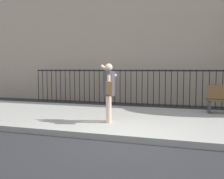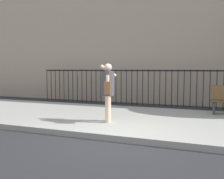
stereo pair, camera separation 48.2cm
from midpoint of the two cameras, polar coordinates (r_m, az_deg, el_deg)
ground_plane at (r=5.79m, az=-0.86°, el=-11.67°), size 60.00×60.00×0.00m
sidewalk at (r=7.83m, az=4.31°, el=-6.81°), size 28.00×4.40×0.15m
building_facade at (r=14.23m, az=10.62°, el=17.29°), size 28.00×4.00×9.53m
iron_fence at (r=11.33m, az=8.70°, el=1.51°), size 12.03×0.04×1.60m
pedestrian_on_phone at (r=7.03m, az=-2.70°, el=0.25°), size 0.52×0.71×1.62m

